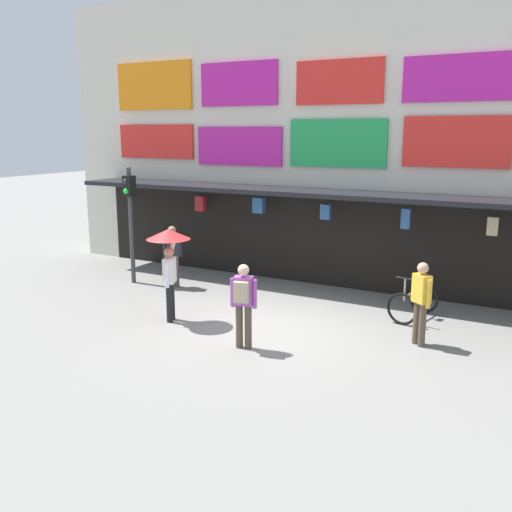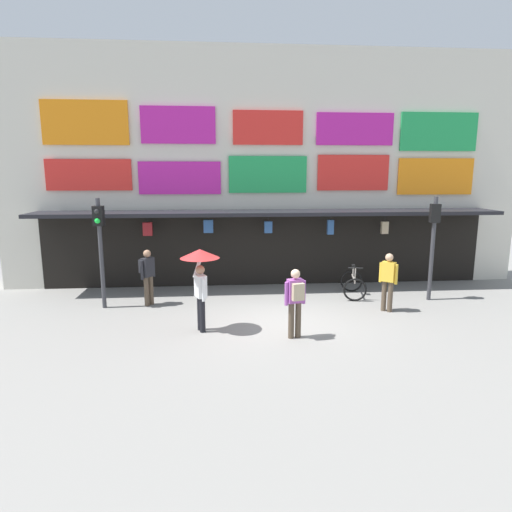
% 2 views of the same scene
% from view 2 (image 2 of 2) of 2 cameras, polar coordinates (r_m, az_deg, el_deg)
% --- Properties ---
extents(ground_plane, '(80.00, 80.00, 0.00)m').
position_cam_2_polar(ground_plane, '(11.70, 3.59, -8.60)').
color(ground_plane, gray).
extents(shopfront, '(18.00, 2.60, 8.00)m').
position_cam_2_polar(shopfront, '(15.57, 1.31, 11.09)').
color(shopfront, beige).
rests_on(shopfront, ground).
extents(traffic_light_near, '(0.29, 0.33, 3.20)m').
position_cam_2_polar(traffic_light_near, '(13.15, -19.81, 2.54)').
color(traffic_light_near, '#38383D').
rests_on(traffic_light_near, ground).
extents(traffic_light_far, '(0.32, 0.35, 3.20)m').
position_cam_2_polar(traffic_light_far, '(14.26, 22.26, 2.97)').
color(traffic_light_far, '#38383D').
rests_on(traffic_light_far, ground).
extents(bicycle_parked, '(0.94, 1.28, 1.05)m').
position_cam_2_polar(bicycle_parked, '(14.24, 12.63, -3.65)').
color(bicycle_parked, black).
rests_on(bicycle_parked, ground).
extents(pedestrian_in_white, '(0.42, 0.40, 1.68)m').
position_cam_2_polar(pedestrian_in_white, '(12.83, 16.94, -2.90)').
color(pedestrian_in_white, brown).
rests_on(pedestrian_in_white, ground).
extents(pedestrian_in_red, '(0.52, 0.42, 1.68)m').
position_cam_2_polar(pedestrian_in_red, '(10.32, 5.20, -5.56)').
color(pedestrian_in_red, brown).
rests_on(pedestrian_in_red, ground).
extents(pedestrian_in_black, '(0.47, 0.48, 1.68)m').
position_cam_2_polar(pedestrian_in_black, '(13.26, -14.06, -2.17)').
color(pedestrian_in_black, brown).
rests_on(pedestrian_in_black, ground).
extents(pedestrian_with_umbrella, '(0.96, 0.96, 2.08)m').
position_cam_2_polar(pedestrian_with_umbrella, '(10.67, -7.35, -1.42)').
color(pedestrian_with_umbrella, black).
rests_on(pedestrian_with_umbrella, ground).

